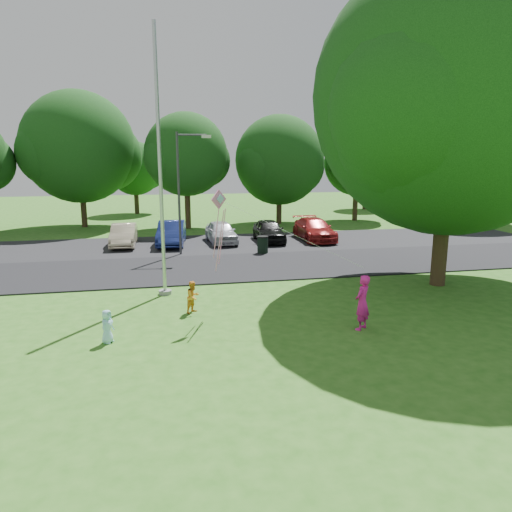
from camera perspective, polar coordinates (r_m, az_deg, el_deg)
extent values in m
plane|color=#2D661B|center=(14.11, 3.47, -9.66)|extent=(120.00, 120.00, 0.00)
cube|color=black|center=(22.54, -2.43, -1.35)|extent=(60.00, 6.00, 0.06)
cube|color=black|center=(28.84, -4.48, 1.54)|extent=(42.00, 7.00, 0.06)
cylinder|color=#B7BABF|center=(17.67, -11.93, 11.05)|extent=(0.14, 0.14, 10.00)
cylinder|color=gray|center=(18.39, -11.28, -4.45)|extent=(0.50, 0.50, 0.16)
cylinder|color=#3F3F44|center=(25.33, -9.62, 7.53)|extent=(0.13, 0.13, 6.67)
cylinder|color=#3F3F44|center=(25.24, -8.06, 14.76)|extent=(1.56, 0.30, 0.09)
cube|color=silver|center=(25.19, -6.23, 14.64)|extent=(0.53, 0.31, 0.16)
cylinder|color=black|center=(25.69, 0.84, 1.32)|extent=(0.60, 0.60, 0.96)
cylinder|color=black|center=(25.60, 0.84, 2.43)|extent=(0.64, 0.64, 0.05)
cylinder|color=#332316|center=(20.51, 22.09, 1.83)|extent=(0.62, 0.62, 3.82)
sphere|color=#0E360F|center=(20.40, 23.40, 17.90)|extent=(10.93, 10.93, 10.93)
sphere|color=#0E360F|center=(22.63, 26.90, 14.82)|extent=(7.10, 7.10, 7.10)
sphere|color=#0E360F|center=(18.03, 19.83, 17.34)|extent=(6.56, 6.56, 6.56)
sphere|color=#0E360F|center=(18.23, 18.75, 15.19)|extent=(5.68, 5.68, 5.68)
cylinder|color=#332316|center=(38.57, -20.76, 5.77)|extent=(0.44, 0.44, 3.19)
sphere|color=#0E360F|center=(38.42, -21.27, 12.55)|extent=(8.50, 8.50, 8.50)
sphere|color=#0E360F|center=(38.99, -18.16, 11.80)|extent=(5.53, 5.53, 5.53)
sphere|color=#0E360F|center=(37.68, -24.08, 11.72)|extent=(5.10, 5.10, 5.10)
cylinder|color=#332316|center=(35.79, -8.54, 6.17)|extent=(0.44, 0.44, 3.43)
sphere|color=#0E360F|center=(35.63, -8.73, 12.44)|extent=(6.27, 6.27, 6.27)
sphere|color=#0E360F|center=(36.35, -6.49, 11.74)|extent=(4.07, 4.07, 4.07)
sphere|color=#0E360F|center=(34.80, -10.75, 11.87)|extent=(3.76, 3.76, 3.76)
cylinder|color=#332316|center=(38.23, 2.90, 6.06)|extent=(0.44, 0.44, 2.66)
sphere|color=#0E360F|center=(38.04, 2.96, 11.88)|extent=(7.27, 7.27, 7.27)
sphere|color=#0E360F|center=(39.18, 5.04, 11.05)|extent=(4.72, 4.72, 4.72)
sphere|color=#0E360F|center=(36.82, 1.08, 11.32)|extent=(4.36, 4.36, 4.36)
cylinder|color=#332316|center=(41.21, 12.30, 6.48)|extent=(0.44, 0.44, 3.02)
sphere|color=#0E360F|center=(41.05, 12.52, 11.33)|extent=(5.67, 5.67, 5.67)
sphere|color=#0E360F|center=(42.10, 13.79, 10.70)|extent=(3.68, 3.68, 3.68)
sphere|color=#0E360F|center=(39.95, 11.41, 10.97)|extent=(3.40, 3.40, 3.40)
cylinder|color=#332316|center=(43.30, 24.54, 6.20)|extent=(0.44, 0.44, 3.42)
sphere|color=#0E360F|center=(43.18, 25.10, 12.52)|extent=(8.77, 8.77, 8.77)
sphere|color=#0E360F|center=(45.05, 26.41, 11.49)|extent=(5.70, 5.70, 5.70)
sphere|color=#0E360F|center=(41.26, 23.95, 12.08)|extent=(5.26, 5.26, 5.26)
cylinder|color=#332316|center=(46.90, -14.71, 6.73)|extent=(0.44, 0.44, 2.60)
sphere|color=#0E360F|center=(46.75, -14.91, 10.53)|extent=(5.20, 5.20, 5.20)
sphere|color=#0E360F|center=(47.23, -13.41, 10.14)|extent=(3.38, 3.38, 3.38)
sphere|color=#0E360F|center=(46.17, -16.24, 10.13)|extent=(3.12, 3.12, 3.12)
cylinder|color=#332316|center=(51.05, 13.46, 7.17)|extent=(0.44, 0.44, 2.60)
sphere|color=#0E360F|center=(50.91, 13.63, 10.67)|extent=(5.20, 5.20, 5.20)
sphere|color=#0E360F|center=(51.89, 14.55, 10.21)|extent=(3.38, 3.38, 3.38)
sphere|color=#0E360F|center=(49.89, 12.83, 10.39)|extent=(3.12, 3.12, 3.12)
imported|color=#C6B793|center=(28.90, -16.20, 2.53)|extent=(1.44, 4.07, 1.34)
imported|color=navy|center=(28.56, -10.52, 2.83)|extent=(1.97, 4.58, 1.47)
imported|color=silver|center=(28.94, -4.39, 3.02)|extent=(1.90, 4.15, 1.38)
imported|color=black|center=(29.31, 1.61, 3.20)|extent=(1.81, 4.20, 1.41)
imported|color=maroon|center=(30.12, 7.29, 3.33)|extent=(2.03, 4.85, 1.40)
imported|color=#E11E91|center=(14.53, 13.14, -5.69)|extent=(0.75, 0.73, 1.74)
imported|color=orange|center=(15.93, -7.86, -5.08)|extent=(0.69, 0.68, 1.12)
imported|color=#A6E5FF|center=(13.93, -18.10, -8.36)|extent=(0.50, 0.57, 0.99)
cube|color=pink|center=(14.91, -4.69, 7.07)|extent=(0.54, 0.40, 0.63)
cube|color=#8CC6E5|center=(14.89, -4.48, 7.14)|extent=(0.27, 0.20, 0.30)
cylinder|color=white|center=(14.36, 4.15, 2.94)|extent=(4.15, 2.21, 1.97)
cylinder|color=pink|center=(15.03, -5.00, 2.86)|extent=(0.21, 0.27, 1.69)
cylinder|color=pink|center=(15.13, -4.26, 2.42)|extent=(0.23, 0.44, 1.93)
cylinder|color=pink|center=(15.01, -4.57, 1.83)|extent=(0.26, 0.65, 2.15)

